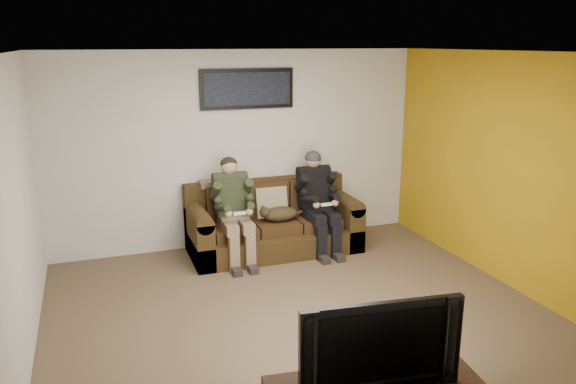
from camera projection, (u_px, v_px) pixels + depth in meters
name	position (u px, v px, depth m)	size (l,w,h in m)	color
floor	(298.00, 312.00, 5.77)	(5.00, 5.00, 0.00)	brown
ceiling	(300.00, 52.00, 5.09)	(5.00, 5.00, 0.00)	silver
wall_back	(239.00, 150.00, 7.48)	(5.00, 5.00, 0.00)	beige
wall_front	(431.00, 280.00, 3.39)	(5.00, 5.00, 0.00)	beige
wall_left	(15.00, 216.00, 4.62)	(4.50, 4.50, 0.00)	beige
wall_right	(509.00, 171.00, 6.24)	(4.50, 4.50, 0.00)	beige
accent_wall_right	(508.00, 171.00, 6.24)	(4.50, 4.50, 0.00)	#AF8311
sofa	(272.00, 225.00, 7.45)	(2.20, 0.95, 0.90)	#372710
throw_pillow	(271.00, 202.00, 7.41)	(0.42, 0.12, 0.40)	#948861
throw_blanket	(217.00, 183.00, 7.34)	(0.45, 0.22, 0.08)	gray
person_left	(233.00, 204.00, 6.99)	(0.51, 0.87, 1.30)	#856E53
person_right	(317.00, 196.00, 7.36)	(0.51, 0.86, 1.30)	black
cat	(279.00, 214.00, 7.25)	(0.66, 0.26, 0.24)	#4B391D
framed_poster	(247.00, 89.00, 7.28)	(1.25, 0.05, 0.52)	black
television	(375.00, 339.00, 3.73)	(1.10, 0.14, 0.64)	black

